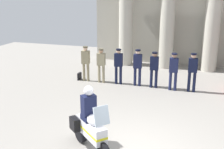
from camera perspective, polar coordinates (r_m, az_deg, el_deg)
The scene contains 10 objects.
colonnade_backdrop at distance 16.80m, azimuth 15.63°, elevation 14.15°, with size 11.45×1.68×7.36m.
officer_in_row_0 at distance 13.86m, azimuth -5.29°, elevation 2.77°, with size 0.39×0.25×1.72m.
officer_in_row_1 at distance 13.57m, azimuth -2.18°, elevation 2.37°, with size 0.39×0.25×1.66m.
officer_in_row_2 at distance 13.32m, azimuth 1.31°, elevation 2.21°, with size 0.39×0.25×1.69m.
officer_in_row_3 at distance 13.12m, azimuth 5.15°, elevation 1.96°, with size 0.39×0.25×1.71m.
officer_in_row_4 at distance 12.95m, azimuth 8.44°, elevation 1.52°, with size 0.39×0.25×1.66m.
officer_in_row_5 at distance 12.74m, azimuth 12.22°, elevation 1.14°, with size 0.39×0.25×1.68m.
officer_in_row_6 at distance 12.73m, azimuth 15.83°, elevation 0.99°, with size 0.39×0.25×1.72m.
motorcycle_with_rider at distance 7.76m, azimuth -4.44°, elevation -10.11°, with size 1.63×1.49×1.90m.
briefcase_on_ground at distance 14.27m, azimuth -6.53°, elevation -0.35°, with size 0.10×0.32×0.36m, color black.
Camera 1 is at (1.63, -6.80, 4.24)m, focal length 45.70 mm.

